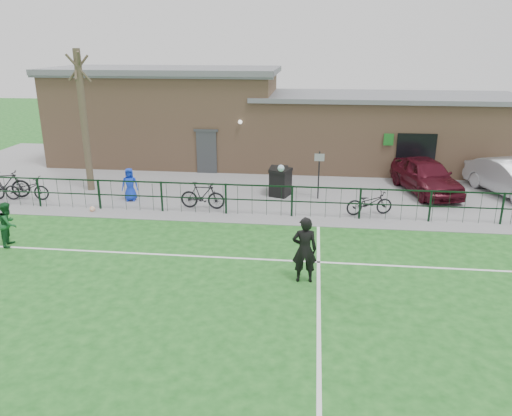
# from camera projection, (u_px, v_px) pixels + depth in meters

# --- Properties ---
(ground) EXTENTS (90.00, 90.00, 0.00)m
(ground) POSITION_uv_depth(u_px,v_px,m) (231.00, 331.00, 11.35)
(ground) COLOR #19561B
(ground) RESTS_ON ground
(paving_strip) EXTENTS (34.00, 13.00, 0.02)m
(paving_strip) POSITION_uv_depth(u_px,v_px,m) (276.00, 178.00, 24.06)
(paving_strip) COLOR gray
(paving_strip) RESTS_ON ground
(pitch_line_touch) EXTENTS (28.00, 0.10, 0.01)m
(pitch_line_touch) POSITION_uv_depth(u_px,v_px,m) (265.00, 217.00, 18.69)
(pitch_line_touch) COLOR white
(pitch_line_touch) RESTS_ON ground
(pitch_line_mid) EXTENTS (28.00, 0.10, 0.01)m
(pitch_line_mid) POSITION_uv_depth(u_px,v_px,m) (252.00, 259.00, 15.12)
(pitch_line_mid) COLOR white
(pitch_line_mid) RESTS_ON ground
(pitch_line_perp) EXTENTS (0.10, 16.00, 0.01)m
(pitch_line_perp) POSITION_uv_depth(u_px,v_px,m) (319.00, 337.00, 11.13)
(pitch_line_perp) COLOR white
(pitch_line_perp) RESTS_ON ground
(perimeter_fence) EXTENTS (28.00, 0.10, 1.20)m
(perimeter_fence) POSITION_uv_depth(u_px,v_px,m) (265.00, 200.00, 18.69)
(perimeter_fence) COLOR black
(perimeter_fence) RESTS_ON ground
(bare_tree) EXTENTS (0.30, 0.30, 6.00)m
(bare_tree) POSITION_uv_depth(u_px,v_px,m) (84.00, 122.00, 21.16)
(bare_tree) COLOR #463A2B
(bare_tree) RESTS_ON ground
(wheelie_bin_left) EXTENTS (0.95, 1.01, 1.09)m
(wheelie_bin_left) POSITION_uv_depth(u_px,v_px,m) (281.00, 183.00, 21.07)
(wheelie_bin_left) COLOR black
(wheelie_bin_left) RESTS_ON paving_strip
(wheelie_bin_right) EXTENTS (0.74, 0.83, 1.06)m
(wheelie_bin_right) POSITION_uv_depth(u_px,v_px,m) (278.00, 181.00, 21.45)
(wheelie_bin_right) COLOR black
(wheelie_bin_right) RESTS_ON paving_strip
(sign_post) EXTENTS (0.08, 0.08, 2.00)m
(sign_post) POSITION_uv_depth(u_px,v_px,m) (319.00, 175.00, 20.52)
(sign_post) COLOR black
(sign_post) RESTS_ON paving_strip
(car_maroon) EXTENTS (2.79, 4.70, 1.50)m
(car_maroon) POSITION_uv_depth(u_px,v_px,m) (426.00, 176.00, 21.45)
(car_maroon) COLOR #430C17
(car_maroon) RESTS_ON paving_strip
(car_silver) EXTENTS (3.04, 4.83, 1.50)m
(car_silver) POSITION_uv_depth(u_px,v_px,m) (512.00, 179.00, 20.99)
(car_silver) COLOR #A8ABB0
(car_silver) RESTS_ON paving_strip
(bicycle_b) EXTENTS (2.05, 1.04, 1.18)m
(bicycle_b) POSITION_uv_depth(u_px,v_px,m) (5.00, 184.00, 20.73)
(bicycle_b) COLOR black
(bicycle_b) RESTS_ON paving_strip
(bicycle_c) EXTENTS (1.88, 0.79, 0.97)m
(bicycle_c) POSITION_uv_depth(u_px,v_px,m) (27.00, 189.00, 20.53)
(bicycle_c) COLOR black
(bicycle_c) RESTS_ON paving_strip
(bicycle_d) EXTENTS (1.79, 0.57, 1.06)m
(bicycle_d) POSITION_uv_depth(u_px,v_px,m) (203.00, 195.00, 19.46)
(bicycle_d) COLOR black
(bicycle_d) RESTS_ON paving_strip
(bicycle_e) EXTENTS (1.88, 1.07, 0.94)m
(bicycle_e) POSITION_uv_depth(u_px,v_px,m) (369.00, 203.00, 18.79)
(bicycle_e) COLOR black
(bicycle_e) RESTS_ON paving_strip
(spectator_child) EXTENTS (0.74, 0.56, 1.36)m
(spectator_child) POSITION_uv_depth(u_px,v_px,m) (130.00, 184.00, 20.39)
(spectator_child) COLOR #1536CA
(spectator_child) RESTS_ON paving_strip
(goalkeeper_kick) EXTENTS (1.35, 3.59, 2.48)m
(goalkeeper_kick) POSITION_uv_depth(u_px,v_px,m) (304.00, 248.00, 13.50)
(goalkeeper_kick) COLOR black
(goalkeeper_kick) RESTS_ON ground
(outfield_player) EXTENTS (0.69, 0.81, 1.44)m
(outfield_player) POSITION_uv_depth(u_px,v_px,m) (8.00, 224.00, 15.95)
(outfield_player) COLOR #175327
(outfield_player) RESTS_ON ground
(ball_ground) EXTENTS (0.22, 0.22, 0.22)m
(ball_ground) POSITION_uv_depth(u_px,v_px,m) (92.00, 209.00, 19.27)
(ball_ground) COLOR white
(ball_ground) RESTS_ON ground
(clubhouse) EXTENTS (24.25, 5.40, 4.96)m
(clubhouse) POSITION_uv_depth(u_px,v_px,m) (265.00, 122.00, 26.27)
(clubhouse) COLOR #A07859
(clubhouse) RESTS_ON ground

